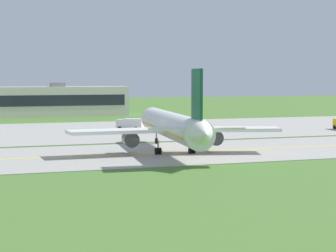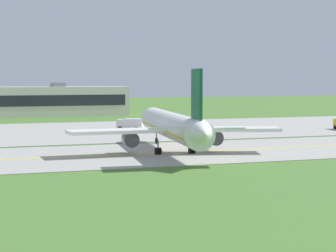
{
  "view_description": "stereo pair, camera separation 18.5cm",
  "coord_description": "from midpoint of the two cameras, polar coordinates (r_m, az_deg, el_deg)",
  "views": [
    {
      "loc": [
        -26.31,
        -89.54,
        11.63
      ],
      "look_at": [
        5.34,
        2.05,
        4.0
      ],
      "focal_mm": 66.72,
      "sensor_mm": 36.0,
      "label": 1
    },
    {
      "loc": [
        -26.14,
        -89.6,
        11.63
      ],
      "look_at": [
        5.34,
        2.05,
        4.0
      ],
      "focal_mm": 66.72,
      "sensor_mm": 36.0,
      "label": 2
    }
  ],
  "objects": [
    {
      "name": "airplane_lead",
      "position": [
        94.83,
        0.4,
        -0.03
      ],
      "size": [
        32.26,
        39.64,
        12.7
      ],
      "color": "white",
      "rests_on": "ground"
    },
    {
      "name": "ground_plane",
      "position": [
        94.05,
        -2.73,
        -2.61
      ],
      "size": [
        500.0,
        500.0,
        0.0
      ],
      "primitive_type": "plane",
      "color": "#47702D"
    },
    {
      "name": "terminal_building",
      "position": [
        185.64,
        -14.25,
        2.14
      ],
      "size": [
        68.95,
        8.27,
        9.98
      ],
      "color": "beige",
      "rests_on": "ground"
    },
    {
      "name": "taxiway_centreline",
      "position": [
        94.04,
        -2.73,
        -2.54
      ],
      "size": [
        220.0,
        0.6,
        0.01
      ],
      "primitive_type": "cube",
      "color": "yellow",
      "rests_on": "taxiway_strip"
    },
    {
      "name": "service_truck_baggage",
      "position": [
        135.86,
        -3.48,
        0.23
      ],
      "size": [
        5.98,
        5.32,
        2.6
      ],
      "color": "silver",
      "rests_on": "ground"
    },
    {
      "name": "apron_pad",
      "position": [
        136.95,
        -3.66,
        -0.36
      ],
      "size": [
        140.0,
        52.0,
        0.1
      ],
      "primitive_type": "cube",
      "color": "#9E9B93",
      "rests_on": "ground"
    },
    {
      "name": "taxiway_strip",
      "position": [
        94.04,
        -2.73,
        -2.58
      ],
      "size": [
        240.0,
        28.0,
        0.1
      ],
      "primitive_type": "cube",
      "color": "#9E9B93",
      "rests_on": "ground"
    }
  ]
}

